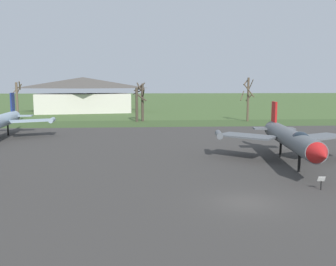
% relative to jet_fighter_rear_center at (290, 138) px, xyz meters
% --- Properties ---
extents(ground_plane, '(600.00, 600.00, 0.00)m').
position_rel_jet_fighter_rear_center_xyz_m(ground_plane, '(-7.09, -10.67, -2.46)').
color(ground_plane, '#425B2D').
extents(asphalt_apron, '(85.79, 52.12, 0.05)m').
position_rel_jet_fighter_rear_center_xyz_m(asphalt_apron, '(-7.09, 4.97, -2.44)').
color(asphalt_apron, '#383533').
rests_on(asphalt_apron, ground).
extents(grass_verge_strip, '(145.79, 12.00, 0.06)m').
position_rel_jet_fighter_rear_center_xyz_m(grass_verge_strip, '(-7.09, 37.02, -2.43)').
color(grass_verge_strip, '#374D26').
rests_on(grass_verge_strip, ground).
extents(jet_fighter_rear_center, '(13.27, 17.44, 5.47)m').
position_rel_jet_fighter_rear_center_xyz_m(jet_fighter_rear_center, '(0.00, 0.00, 0.00)').
color(jet_fighter_rear_center, '#565B60').
rests_on(jet_fighter_rear_center, ground).
extents(info_placard_rear_center, '(0.52, 0.27, 1.00)m').
position_rel_jet_fighter_rear_center_xyz_m(info_placard_rear_center, '(-1.14, -8.30, -1.84)').
color(info_placard_rear_center, black).
rests_on(info_placard_rear_center, ground).
extents(jet_fighter_rear_left, '(13.60, 18.12, 6.09)m').
position_rel_jet_fighter_rear_center_xyz_m(jet_fighter_rear_left, '(-32.21, 18.22, 0.04)').
color(jet_fighter_rear_left, '#8EA3B2').
rests_on(jet_fighter_rear_left, ground).
extents(bare_tree_far_left, '(1.88, 1.58, 8.00)m').
position_rel_jet_fighter_rear_center_xyz_m(bare_tree_far_left, '(-37.65, 42.44, 1.78)').
color(bare_tree_far_left, brown).
rests_on(bare_tree_far_left, ground).
extents(bare_tree_left_of_center, '(2.37, 2.93, 7.36)m').
position_rel_jet_fighter_rear_center_xyz_m(bare_tree_left_of_center, '(-14.15, 40.63, 1.34)').
color(bare_tree_left_of_center, '#42382D').
rests_on(bare_tree_left_of_center, ground).
extents(bare_tree_center, '(2.34, 2.63, 7.75)m').
position_rel_jet_fighter_rear_center_xyz_m(bare_tree_center, '(-13.26, 41.40, 1.85)').
color(bare_tree_center, '#42382D').
rests_on(bare_tree_center, ground).
extents(bare_tree_right_of_center, '(2.67, 2.98, 8.69)m').
position_rel_jet_fighter_rear_center_xyz_m(bare_tree_right_of_center, '(7.67, 39.89, 2.31)').
color(bare_tree_right_of_center, brown).
rests_on(bare_tree_right_of_center, ground).
extents(visitor_building, '(26.97, 18.14, 9.30)m').
position_rel_jet_fighter_rear_center_xyz_m(visitor_building, '(-28.79, 68.33, 2.12)').
color(visitor_building, beige).
rests_on(visitor_building, ground).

